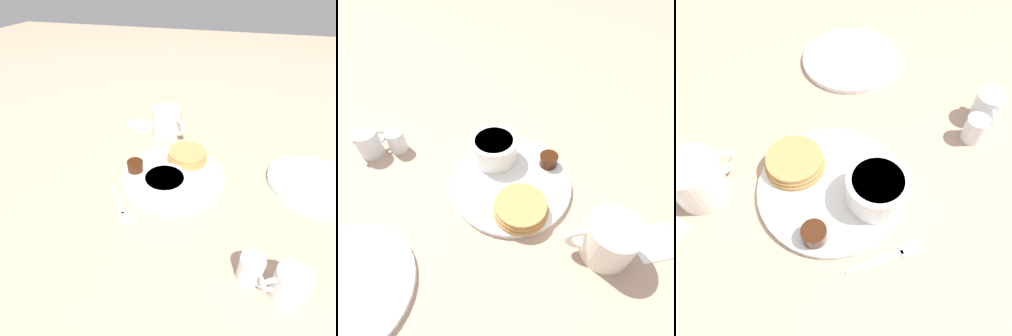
% 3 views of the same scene
% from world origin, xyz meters
% --- Properties ---
extents(ground_plane, '(4.00, 4.00, 0.00)m').
position_xyz_m(ground_plane, '(0.00, 0.00, 0.00)').
color(ground_plane, tan).
extents(plate, '(0.27, 0.27, 0.01)m').
position_xyz_m(plate, '(0.00, 0.00, 0.01)').
color(plate, white).
rests_on(plate, ground_plane).
extents(pancake_stack, '(0.11, 0.11, 0.03)m').
position_xyz_m(pancake_stack, '(-0.02, -0.08, 0.03)').
color(pancake_stack, '#B78447').
rests_on(pancake_stack, plate).
extents(bowl, '(0.11, 0.11, 0.06)m').
position_xyz_m(bowl, '(-0.00, 0.08, 0.04)').
color(bowl, white).
rests_on(bowl, plate).
extents(syrup_cup, '(0.04, 0.04, 0.03)m').
position_xyz_m(syrup_cup, '(0.10, 0.01, 0.03)').
color(syrup_cup, '#38190A').
rests_on(syrup_cup, plate).
extents(butter_ramekin, '(0.05, 0.05, 0.05)m').
position_xyz_m(butter_ramekin, '(0.01, 0.10, 0.03)').
color(butter_ramekin, white).
rests_on(butter_ramekin, plate).
extents(coffee_mug, '(0.12, 0.09, 0.09)m').
position_xyz_m(coffee_mug, '(0.07, -0.22, 0.04)').
color(coffee_mug, silver).
rests_on(coffee_mug, ground_plane).
extents(creamer_pitcher_near, '(0.05, 0.06, 0.06)m').
position_xyz_m(creamer_pitcher_near, '(-0.20, 0.23, 0.03)').
color(creamer_pitcher_near, white).
rests_on(creamer_pitcher_near, ground_plane).
extents(creamer_pitcher_far, '(0.08, 0.06, 0.07)m').
position_xyz_m(creamer_pitcher_far, '(-0.26, 0.25, 0.03)').
color(creamer_pitcher_far, white).
rests_on(creamer_pitcher_far, ground_plane).
extents(fork, '(0.09, 0.11, 0.00)m').
position_xyz_m(fork, '(0.09, 0.13, 0.00)').
color(fork, silver).
rests_on(fork, ground_plane).
extents(far_plate, '(0.23, 0.23, 0.01)m').
position_xyz_m(far_plate, '(-0.35, -0.07, 0.01)').
color(far_plate, white).
rests_on(far_plate, ground_plane).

